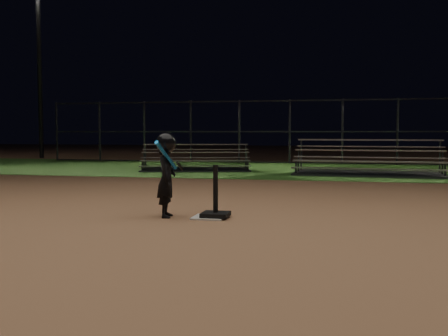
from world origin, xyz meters
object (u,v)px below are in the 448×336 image
home_plate (209,217)px  light_pole_left (38,53)px  batting_tee (216,207)px  child_batter (166,172)px  bleacher_left (196,165)px  bleacher_right (368,168)px

home_plate → light_pole_left: (-12.00, 14.94, 4.93)m
batting_tee → child_batter: 0.87m
batting_tee → bleacher_left: size_ratio=0.20×
child_batter → bleacher_left: (-2.00, 8.80, -0.47)m
home_plate → child_batter: bearing=-175.6°
bleacher_right → bleacher_left: bearing=177.5°
home_plate → bleacher_left: size_ratio=0.12×
batting_tee → child_batter: (-0.71, -0.06, 0.49)m
home_plate → bleacher_right: bleacher_right is taller
home_plate → bleacher_left: (-2.62, 8.75, 0.16)m
child_batter → bleacher_right: 8.88m
bleacher_left → light_pole_left: bearing=131.9°
bleacher_right → child_batter: bearing=-108.2°
bleacher_left → light_pole_left: size_ratio=0.45×
batting_tee → light_pole_left: size_ratio=0.09×
child_batter → bleacher_right: bearing=-34.0°
batting_tee → bleacher_left: 9.15m
light_pole_left → batting_tee: bearing=-51.0°
child_batter → home_plate: bearing=-97.9°
light_pole_left → bleacher_right: bearing=-24.7°
child_batter → bleacher_left: child_batter is taller
home_plate → bleacher_left: bleacher_left is taller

